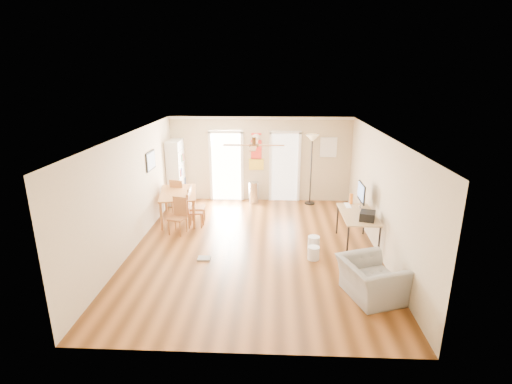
{
  "coord_description": "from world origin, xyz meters",
  "views": [
    {
      "loc": [
        0.4,
        -8.05,
        3.84
      ],
      "look_at": [
        0.0,
        0.6,
        1.15
      ],
      "focal_mm": 26.98,
      "sensor_mm": 36.0,
      "label": 1
    }
  ],
  "objects_px": {
    "dining_chair_right_a": "(197,206)",
    "dining_chair_right_b": "(195,210)",
    "dining_chair_far": "(180,195)",
    "printer": "(367,216)",
    "trash_can": "(254,193)",
    "wastebasket_b": "(314,243)",
    "torchiere_lamp": "(311,170)",
    "computer_desk": "(357,230)",
    "bookshelf": "(176,172)",
    "dining_chair_near": "(177,216)",
    "wastebasket_a": "(314,253)",
    "armchair": "(371,279)",
    "dining_table": "(179,206)"
  },
  "relations": [
    {
      "from": "dining_chair_right_a",
      "to": "dining_chair_near",
      "type": "relative_size",
      "value": 1.08
    },
    {
      "from": "bookshelf",
      "to": "dining_table",
      "type": "height_order",
      "value": "bookshelf"
    },
    {
      "from": "bookshelf",
      "to": "computer_desk",
      "type": "relative_size",
      "value": 1.31
    },
    {
      "from": "trash_can",
      "to": "wastebasket_b",
      "type": "distance_m",
      "value": 3.56
    },
    {
      "from": "bookshelf",
      "to": "trash_can",
      "type": "height_order",
      "value": "bookshelf"
    },
    {
      "from": "dining_table",
      "to": "bookshelf",
      "type": "bearing_deg",
      "value": 105.14
    },
    {
      "from": "torchiere_lamp",
      "to": "bookshelf",
      "type": "bearing_deg",
      "value": -179.33
    },
    {
      "from": "dining_chair_right_b",
      "to": "armchair",
      "type": "height_order",
      "value": "dining_chair_right_b"
    },
    {
      "from": "dining_table",
      "to": "dining_chair_right_b",
      "type": "distance_m",
      "value": 0.73
    },
    {
      "from": "dining_chair_near",
      "to": "dining_chair_far",
      "type": "relative_size",
      "value": 0.93
    },
    {
      "from": "dining_chair_right_a",
      "to": "dining_chair_near",
      "type": "distance_m",
      "value": 0.81
    },
    {
      "from": "dining_chair_far",
      "to": "printer",
      "type": "height_order",
      "value": "printer"
    },
    {
      "from": "dining_chair_near",
      "to": "computer_desk",
      "type": "xyz_separation_m",
      "value": [
        4.28,
        -0.51,
        -0.06
      ]
    },
    {
      "from": "dining_table",
      "to": "wastebasket_a",
      "type": "relative_size",
      "value": 5.37
    },
    {
      "from": "wastebasket_b",
      "to": "wastebasket_a",
      "type": "bearing_deg",
      "value": -95.71
    },
    {
      "from": "dining_chair_far",
      "to": "wastebasket_a",
      "type": "height_order",
      "value": "dining_chair_far"
    },
    {
      "from": "bookshelf",
      "to": "dining_chair_near",
      "type": "relative_size",
      "value": 2.13
    },
    {
      "from": "dining_chair_far",
      "to": "trash_can",
      "type": "bearing_deg",
      "value": -142.24
    },
    {
      "from": "dining_chair_far",
      "to": "wastebasket_a",
      "type": "distance_m",
      "value": 4.55
    },
    {
      "from": "dining_chair_right_b",
      "to": "torchiere_lamp",
      "type": "distance_m",
      "value": 3.74
    },
    {
      "from": "computer_desk",
      "to": "printer",
      "type": "bearing_deg",
      "value": -72.46
    },
    {
      "from": "dining_chair_right_a",
      "to": "dining_chair_far",
      "type": "height_order",
      "value": "dining_chair_right_a"
    },
    {
      "from": "computer_desk",
      "to": "dining_chair_far",
      "type": "bearing_deg",
      "value": 155.44
    },
    {
      "from": "dining_chair_right_a",
      "to": "armchair",
      "type": "xyz_separation_m",
      "value": [
        3.75,
        -3.37,
        -0.15
      ]
    },
    {
      "from": "trash_can",
      "to": "computer_desk",
      "type": "xyz_separation_m",
      "value": [
        2.52,
        -2.98,
        0.07
      ]
    },
    {
      "from": "trash_can",
      "to": "bookshelf",
      "type": "bearing_deg",
      "value": -178.62
    },
    {
      "from": "wastebasket_a",
      "to": "printer",
      "type": "bearing_deg",
      "value": 16.92
    },
    {
      "from": "dining_chair_right_b",
      "to": "armchair",
      "type": "distance_m",
      "value": 4.9
    },
    {
      "from": "trash_can",
      "to": "printer",
      "type": "relative_size",
      "value": 1.82
    },
    {
      "from": "dining_chair_near",
      "to": "wastebasket_b",
      "type": "bearing_deg",
      "value": 3.5
    },
    {
      "from": "dining_chair_right_b",
      "to": "trash_can",
      "type": "distance_m",
      "value": 2.42
    },
    {
      "from": "trash_can",
      "to": "torchiere_lamp",
      "type": "height_order",
      "value": "torchiere_lamp"
    },
    {
      "from": "dining_chair_far",
      "to": "dining_table",
      "type": "bearing_deg",
      "value": 114.99
    },
    {
      "from": "dining_chair_right_a",
      "to": "dining_chair_near",
      "type": "height_order",
      "value": "dining_chair_right_a"
    },
    {
      "from": "printer",
      "to": "wastebasket_a",
      "type": "height_order",
      "value": "printer"
    },
    {
      "from": "wastebasket_b",
      "to": "armchair",
      "type": "height_order",
      "value": "armchair"
    },
    {
      "from": "trash_can",
      "to": "torchiere_lamp",
      "type": "distance_m",
      "value": 1.87
    },
    {
      "from": "torchiere_lamp",
      "to": "armchair",
      "type": "xyz_separation_m",
      "value": [
        0.62,
        -5.1,
        -0.72
      ]
    },
    {
      "from": "printer",
      "to": "wastebasket_b",
      "type": "height_order",
      "value": "printer"
    },
    {
      "from": "bookshelf",
      "to": "dining_chair_right_b",
      "type": "distance_m",
      "value": 2.19
    },
    {
      "from": "computer_desk",
      "to": "armchair",
      "type": "relative_size",
      "value": 1.39
    },
    {
      "from": "torchiere_lamp",
      "to": "computer_desk",
      "type": "bearing_deg",
      "value": -74.88
    },
    {
      "from": "dining_chair_near",
      "to": "armchair",
      "type": "distance_m",
      "value": 4.88
    },
    {
      "from": "bookshelf",
      "to": "dining_chair_far",
      "type": "distance_m",
      "value": 0.99
    },
    {
      "from": "dining_table",
      "to": "computer_desk",
      "type": "xyz_separation_m",
      "value": [
        4.48,
        -1.49,
        0.01
      ]
    },
    {
      "from": "wastebasket_b",
      "to": "dining_chair_right_a",
      "type": "bearing_deg",
      "value": 153.49
    },
    {
      "from": "trash_can",
      "to": "printer",
      "type": "distance_m",
      "value": 4.31
    },
    {
      "from": "dining_table",
      "to": "dining_chair_near",
      "type": "xyz_separation_m",
      "value": [
        0.2,
        -0.98,
        0.07
      ]
    },
    {
      "from": "dining_chair_right_a",
      "to": "dining_chair_right_b",
      "type": "bearing_deg",
      "value": 176.19
    },
    {
      "from": "printer",
      "to": "dining_chair_right_b",
      "type": "bearing_deg",
      "value": 179.15
    }
  ]
}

